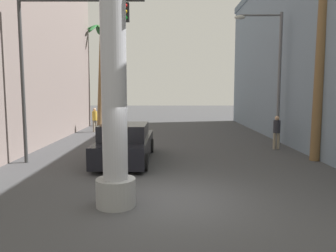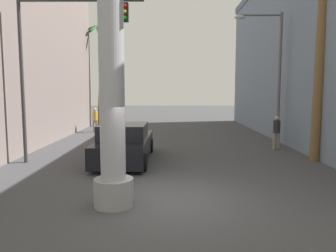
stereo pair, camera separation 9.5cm
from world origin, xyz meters
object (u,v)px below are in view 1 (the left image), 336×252
Objects in this scene: palm_tree_near_right at (320,39)px; pedestrian_far_left at (94,118)px; car_lead at (124,144)px; palm_tree_far_left at (99,66)px; street_lamp at (271,66)px; traffic_light_mast at (56,50)px; pedestrian_mid_right at (276,130)px.

palm_tree_near_right is 15.02m from pedestrian_far_left.
car_lead is 9.92m from pedestrian_far_left.
palm_tree_far_left is at bearing 130.88° from palm_tree_near_right.
traffic_light_mast is (-9.68, -4.19, 0.30)m from street_lamp.
traffic_light_mast is 1.26× the size of car_lead.
car_lead is 7.59m from pedestrian_mid_right.
pedestrian_mid_right is at bearing -45.22° from palm_tree_far_left.
traffic_light_mast is at bearing -85.06° from palm_tree_far_left.
traffic_light_mast is 4.55m from car_lead.
palm_tree_near_right is 5.19× the size of pedestrian_mid_right.
traffic_light_mast is 0.75× the size of palm_tree_near_right.
palm_tree_far_left reaches higher than pedestrian_mid_right.
street_lamp reaches higher than pedestrian_far_left.
traffic_light_mast is 13.98m from palm_tree_far_left.
palm_tree_near_right reaches higher than pedestrian_far_left.
palm_tree_far_left is 17.77m from palm_tree_near_right.
car_lead is 3.05× the size of pedestrian_far_left.
palm_tree_far_left is at bearing 138.20° from street_lamp.
street_lamp is 1.34× the size of car_lead.
street_lamp is 0.84× the size of palm_tree_far_left.
street_lamp is 8.83m from car_lead.
pedestrian_far_left is at bearing 152.48° from street_lamp.
pedestrian_far_left is at bearing -84.46° from palm_tree_far_left.
street_lamp is at bearing -27.52° from pedestrian_far_left.
palm_tree_far_left is (-3.75, 13.61, 4.18)m from car_lead.
palm_tree_near_right is at bearing -72.50° from pedestrian_mid_right.
pedestrian_far_left is at bearing 109.64° from car_lead.
pedestrian_far_left reaches higher than pedestrian_mid_right.
traffic_light_mast is 10.29m from pedestrian_far_left.
palm_tree_far_left is at bearing 134.78° from pedestrian_mid_right.
traffic_light_mast is 3.89× the size of pedestrian_mid_right.
palm_tree_near_right is 4.79m from pedestrian_mid_right.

